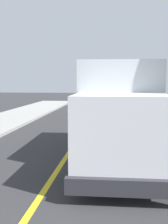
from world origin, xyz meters
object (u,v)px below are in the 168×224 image
(box_truck, at_px, (119,106))
(parked_car_mid, at_px, (123,104))
(parked_car_far, at_px, (122,99))
(parked_car_near, at_px, (132,114))

(box_truck, xyz_separation_m, parked_car_mid, (0.46, 13.04, -0.97))
(parked_car_far, bearing_deg, parked_car_mid, -90.08)
(box_truck, xyz_separation_m, parked_car_near, (0.81, 6.40, -0.97))
(box_truck, relative_size, parked_car_near, 1.62)
(parked_car_near, relative_size, parked_car_mid, 1.00)
(parked_car_near, xyz_separation_m, parked_car_far, (-0.34, 12.88, 0.00))
(box_truck, height_order, parked_car_far, box_truck)
(box_truck, height_order, parked_car_mid, box_truck)
(parked_car_mid, xyz_separation_m, parked_car_far, (0.01, 6.24, 0.00))
(box_truck, distance_m, parked_car_near, 6.52)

